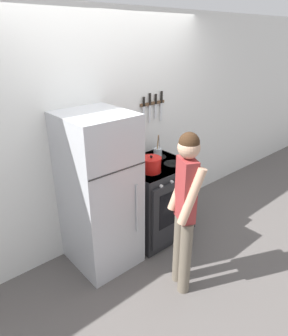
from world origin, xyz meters
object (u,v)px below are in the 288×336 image
object	(u,v)px
tea_kettle	(136,159)
dutch_oven_pot	(151,165)
person	(185,206)
refrigerator	(99,193)
utensil_jar	(158,152)
stove_range	(155,199)

from	to	relation	value
tea_kettle	dutch_oven_pot	bearing A→B (deg)	-92.86
tea_kettle	person	distance (m)	1.00
refrigerator	tea_kettle	distance (m)	0.63
dutch_oven_pot	utensil_jar	xyz separation A→B (m)	(0.36, 0.28, -0.02)
refrigerator	utensil_jar	bearing A→B (deg)	8.52
stove_range	dutch_oven_pot	bearing A→B (deg)	-147.21
refrigerator	dutch_oven_pot	size ratio (longest dim) A/B	6.22
stove_range	utensil_jar	bearing A→B (deg)	41.80
refrigerator	person	xyz separation A→B (m)	(0.35, -0.83, 0.08)
refrigerator	tea_kettle	bearing A→B (deg)	12.88
dutch_oven_pot	stove_range	bearing A→B (deg)	32.79
refrigerator	dutch_oven_pot	bearing A→B (deg)	-13.90
stove_range	person	xyz separation A→B (m)	(-0.40, -0.80, 0.42)
stove_range	dutch_oven_pot	xyz separation A→B (m)	(-0.17, -0.11, 0.54)
refrigerator	dutch_oven_pot	distance (m)	0.62
utensil_jar	refrigerator	bearing A→B (deg)	-171.48
dutch_oven_pot	person	size ratio (longest dim) A/B	0.17
stove_range	dutch_oven_pot	distance (m)	0.58
utensil_jar	person	size ratio (longest dim) A/B	0.18
dutch_oven_pot	person	xyz separation A→B (m)	(-0.22, -0.69, -0.11)
tea_kettle	stove_range	bearing A→B (deg)	-46.14
stove_range	dutch_oven_pot	world-z (taller)	dutch_oven_pot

